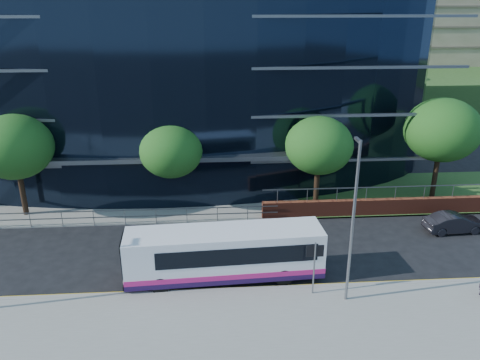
{
  "coord_description": "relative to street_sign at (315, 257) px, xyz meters",
  "views": [
    {
      "loc": [
        -0.45,
        -20.93,
        13.63
      ],
      "look_at": [
        1.56,
        8.0,
        2.57
      ],
      "focal_mm": 35.0,
      "sensor_mm": 36.0,
      "label": 1
    }
  ],
  "objects": [
    {
      "name": "streetlight_east",
      "position": [
        1.5,
        -0.59,
        2.29
      ],
      "size": [
        0.15,
        0.77,
        8.0
      ],
      "color": "slate",
      "rests_on": "pavement_near"
    },
    {
      "name": "yellow_line_inner",
      "position": [
        -4.5,
        0.94,
        -2.14
      ],
      "size": [
        80.0,
        0.08,
        0.01
      ],
      "primitive_type": "cube",
      "color": "gold",
      "rests_on": "ground"
    },
    {
      "name": "kerb",
      "position": [
        -4.5,
        0.59,
        -2.07
      ],
      "size": [
        80.0,
        0.25,
        0.16
      ],
      "primitive_type": "cube",
      "color": "gray",
      "rests_on": "ground"
    },
    {
      "name": "tree_far_d",
      "position": [
        11.5,
        11.59,
        3.04
      ],
      "size": [
        5.28,
        5.28,
        7.44
      ],
      "color": "black",
      "rests_on": "ground"
    },
    {
      "name": "tree_far_b",
      "position": [
        -7.5,
        11.09,
        2.06
      ],
      "size": [
        4.29,
        4.29,
        6.05
      ],
      "color": "black",
      "rests_on": "ground"
    },
    {
      "name": "tree_dist_e",
      "position": [
        19.5,
        41.59,
        2.39
      ],
      "size": [
        4.62,
        4.62,
        6.51
      ],
      "color": "black",
      "rests_on": "ground"
    },
    {
      "name": "tree_far_c",
      "position": [
        2.5,
        10.59,
        2.39
      ],
      "size": [
        4.62,
        4.62,
        6.51
      ],
      "color": "black",
      "rests_on": "ground"
    },
    {
      "name": "glass_office",
      "position": [
        -8.5,
        22.44,
        5.85
      ],
      "size": [
        44.0,
        23.1,
        16.0
      ],
      "color": "black",
      "rests_on": "ground"
    },
    {
      "name": "far_forecourt",
      "position": [
        -10.5,
        12.59,
        -2.1
      ],
      "size": [
        50.0,
        8.0,
        0.1
      ],
      "primitive_type": "cube",
      "color": "gray",
      "rests_on": "ground"
    },
    {
      "name": "pavement_near",
      "position": [
        -4.5,
        -3.41,
        -2.07
      ],
      "size": [
        80.0,
        8.0,
        0.15
      ],
      "primitive_type": "cube",
      "color": "gray",
      "rests_on": "ground"
    },
    {
      "name": "parked_car",
      "position": [
        10.4,
        6.19,
        -1.53
      ],
      "size": [
        3.81,
        1.51,
        1.23
      ],
      "primitive_type": "imported",
      "rotation": [
        0.0,
        0.0,
        1.63
      ],
      "color": "black",
      "rests_on": "ground"
    },
    {
      "name": "apartment_block",
      "position": [
        27.5,
        58.8,
        8.96
      ],
      "size": [
        60.0,
        42.0,
        30.0
      ],
      "color": "#2D511E",
      "rests_on": "ground"
    },
    {
      "name": "tree_far_a",
      "position": [
        -17.5,
        10.59,
        2.71
      ],
      "size": [
        4.95,
        4.95,
        6.98
      ],
      "color": "black",
      "rests_on": "ground"
    },
    {
      "name": "city_bus",
      "position": [
        -4.18,
        1.89,
        -0.69
      ],
      "size": [
        10.32,
        2.88,
        2.76
      ],
      "rotation": [
        0.0,
        0.0,
        0.05
      ],
      "color": "white",
      "rests_on": "ground"
    },
    {
      "name": "street_sign",
      "position": [
        0.0,
        0.0,
        0.0
      ],
      "size": [
        0.85,
        0.09,
        2.8
      ],
      "color": "slate",
      "rests_on": "pavement_near"
    },
    {
      "name": "guard_railings",
      "position": [
        -12.5,
        8.59,
        -1.33
      ],
      "size": [
        24.0,
        0.05,
        1.1
      ],
      "color": "slate",
      "rests_on": "ground"
    },
    {
      "name": "yellow_line_outer",
      "position": [
        -4.5,
        0.79,
        -2.14
      ],
      "size": [
        80.0,
        0.08,
        0.01
      ],
      "primitive_type": "cube",
      "color": "gold",
      "rests_on": "ground"
    },
    {
      "name": "ground",
      "position": [
        -4.5,
        1.59,
        -2.15
      ],
      "size": [
        200.0,
        200.0,
        0.0
      ],
      "primitive_type": "plane",
      "color": "black",
      "rests_on": "ground"
    }
  ]
}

